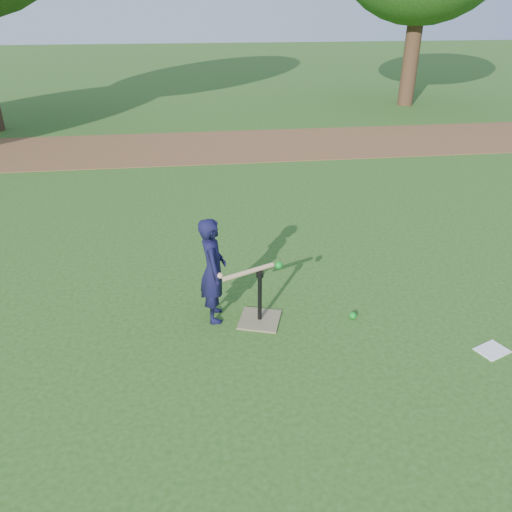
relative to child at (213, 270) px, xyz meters
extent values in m
plane|color=#285116|center=(0.64, -0.21, -0.60)|extent=(80.00, 80.00, 0.00)
cube|color=brown|center=(0.64, 7.29, -0.59)|extent=(24.00, 3.00, 0.01)
imported|color=black|center=(0.00, 0.00, 0.00)|extent=(0.29, 0.44, 1.19)
sphere|color=#0D8F20|center=(1.52, -0.24, -0.56)|extent=(0.08, 0.08, 0.08)
cube|color=white|center=(2.74, -0.99, -0.59)|extent=(0.36, 0.33, 0.01)
cube|color=#7D714F|center=(0.49, -0.14, -0.58)|extent=(0.54, 0.54, 0.02)
cylinder|color=black|center=(0.49, -0.14, -0.30)|extent=(0.05, 0.05, 0.55)
cylinder|color=black|center=(0.49, -0.14, -0.01)|extent=(0.08, 0.08, 0.06)
cylinder|color=tan|center=(0.37, -0.16, 0.04)|extent=(0.57, 0.29, 0.05)
sphere|color=tan|center=(0.07, -0.20, 0.04)|extent=(0.06, 0.06, 0.06)
sphere|color=#0D8F20|center=(0.68, -0.15, 0.09)|extent=(0.08, 0.08, 0.08)
cylinder|color=#382316|center=(7.14, 11.79, 1.11)|extent=(0.50, 0.50, 3.42)
camera|label=1|loc=(-0.18, -4.67, 2.57)|focal=35.00mm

